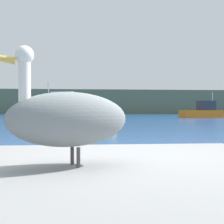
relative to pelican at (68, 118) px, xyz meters
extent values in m
plane|color=#194C93|center=(0.61, 0.79, -0.96)|extent=(260.00, 260.00, 0.00)
cube|color=#5B664C|center=(0.61, 82.31, 2.17)|extent=(140.00, 17.17, 6.25)
cube|color=gray|center=(0.01, 0.00, -0.67)|extent=(3.95, 3.00, 0.57)
ellipsoid|color=gray|center=(0.01, 0.00, -0.01)|extent=(1.08, 0.76, 0.44)
cylinder|color=white|center=(-0.31, -0.11, 0.24)|extent=(0.09, 0.09, 0.38)
sphere|color=white|center=(-0.31, -0.11, 0.47)|extent=(0.14, 0.14, 0.14)
cylinder|color=#4C4742|center=(0.09, -0.05, -0.31)|extent=(0.03, 0.03, 0.16)
cylinder|color=#4C4742|center=(0.03, 0.09, -0.31)|extent=(0.03, 0.03, 0.16)
cube|color=#1E8C4C|center=(-1.70, 30.43, -0.35)|extent=(7.60, 4.05, 1.21)
cube|color=silver|center=(-2.15, 30.55, 1.13)|extent=(2.68, 2.21, 1.76)
cylinder|color=#B2B2B2|center=(-3.81, 30.99, 1.69)|extent=(0.12, 0.12, 2.87)
cube|color=orange|center=(15.81, 36.95, -0.46)|extent=(6.22, 3.07, 0.99)
cube|color=#2D333D|center=(16.56, 37.13, 0.67)|extent=(2.47, 1.91, 1.28)
cylinder|color=#B2B2B2|center=(17.56, 37.37, 1.29)|extent=(0.12, 0.12, 2.52)
sphere|color=yellow|center=(1.67, 14.98, -0.62)|extent=(0.67, 0.67, 0.67)
camera|label=1|loc=(0.14, -2.41, 0.06)|focal=48.37mm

